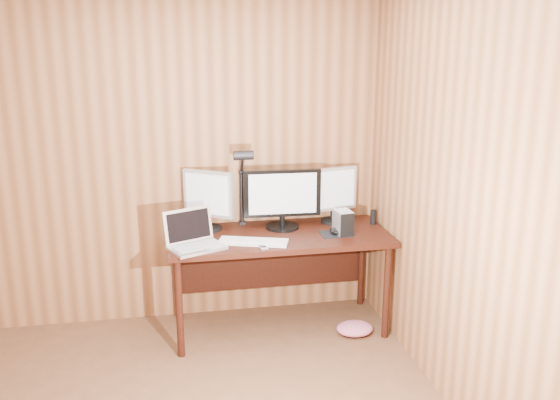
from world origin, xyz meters
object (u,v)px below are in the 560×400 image
object	(u,v)px
monitor_right	(333,193)
phone	(263,247)
laptop	(193,238)
hard_drive	(343,222)
speaker	(373,217)
monitor_center	(282,198)
desk_lamp	(243,176)
mouse	(335,231)
keyboard	(253,242)
monitor_left	(208,198)
desk	(277,246)

from	to	relation	value
monitor_right	phone	bearing A→B (deg)	-155.18
laptop	hard_drive	xyz separation A→B (m)	(1.08, 0.08, 0.03)
speaker	monitor_center	bearing A→B (deg)	177.39
hard_drive	desk_lamp	world-z (taller)	desk_lamp
desk_lamp	phone	bearing A→B (deg)	-79.08
mouse	speaker	xyz separation A→B (m)	(0.35, 0.18, 0.03)
desk_lamp	keyboard	bearing A→B (deg)	-84.18
monitor_left	speaker	bearing A→B (deg)	28.32
laptop	monitor_right	bearing A→B (deg)	-4.75
desk	monitor_right	size ratio (longest dim) A/B	3.70
monitor_right	phone	world-z (taller)	monitor_right
mouse	phone	world-z (taller)	mouse
hard_drive	speaker	distance (m)	0.35
monitor_left	laptop	bearing A→B (deg)	-77.52
monitor_right	laptop	xyz separation A→B (m)	(-1.09, -0.37, -0.17)
keyboard	desk_lamp	bearing A→B (deg)	111.42
mouse	phone	bearing A→B (deg)	-168.42
monitor_right	phone	distance (m)	0.81
keyboard	hard_drive	bearing A→B (deg)	24.81
desk	mouse	distance (m)	0.46
hard_drive	desk_lamp	size ratio (longest dim) A/B	0.28
desk	monitor_right	world-z (taller)	monitor_right
desk	desk_lamp	bearing A→B (deg)	148.59
monitor_right	hard_drive	distance (m)	0.32
monitor_left	monitor_right	distance (m)	0.95
desk	desk_lamp	distance (m)	0.58
mouse	speaker	size ratio (longest dim) A/B	1.06
monitor_left	speaker	world-z (taller)	monitor_left
keyboard	desk_lamp	size ratio (longest dim) A/B	0.79
laptop	desk	bearing A→B (deg)	-2.55
monitor_left	desk	bearing A→B (deg)	18.48
monitor_left	speaker	distance (m)	1.27
monitor_right	monitor_center	bearing A→B (deg)	177.04
monitor_center	hard_drive	distance (m)	0.49
desk	hard_drive	distance (m)	0.53
monitor_right	speaker	xyz separation A→B (m)	(0.30, -0.10, -0.18)
monitor_center	laptop	size ratio (longest dim) A/B	1.33
laptop	keyboard	distance (m)	0.42
desk_lamp	mouse	bearing A→B (deg)	-22.36
desk	monitor_left	world-z (taller)	monitor_left
monitor_center	desk_lamp	distance (m)	0.34
monitor_center	monitor_left	xyz separation A→B (m)	(-0.54, 0.06, 0.01)
phone	desk	bearing A→B (deg)	53.37
laptop	mouse	xyz separation A→B (m)	(1.03, 0.08, -0.04)
speaker	desk	bearing A→B (deg)	-177.75
laptop	mouse	distance (m)	1.03
laptop	desk_lamp	size ratio (longest dim) A/B	0.68
monitor_center	laptop	world-z (taller)	monitor_center
mouse	desk_lamp	distance (m)	0.79
phone	desk_lamp	bearing A→B (deg)	86.97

